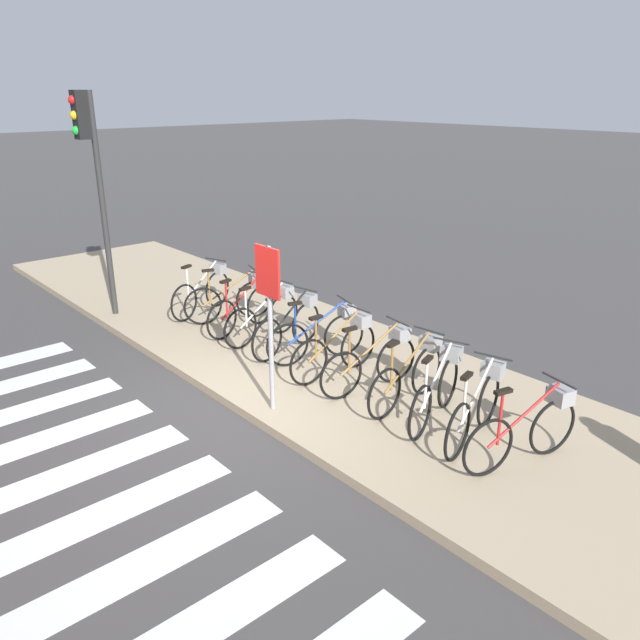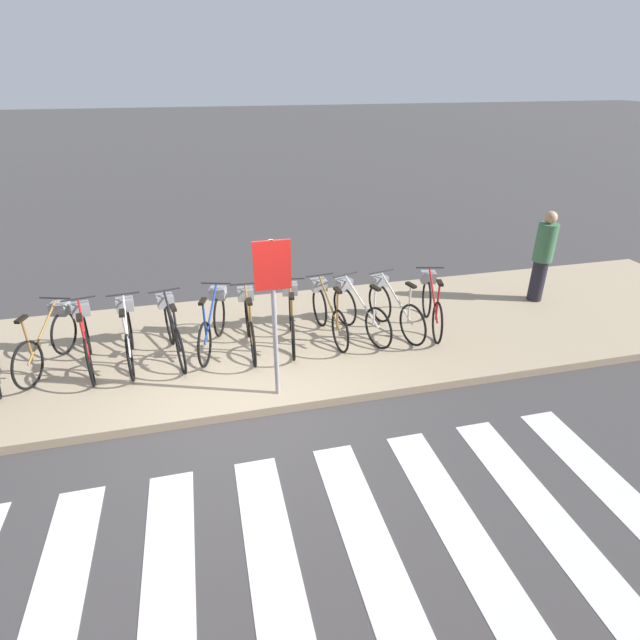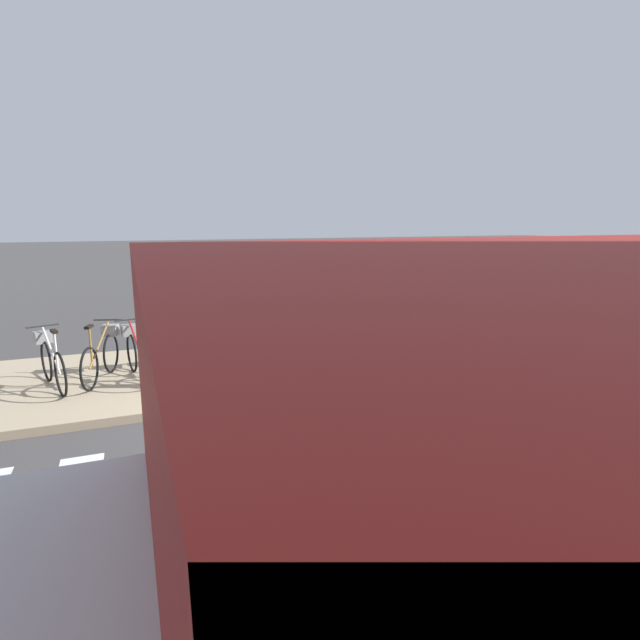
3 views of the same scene
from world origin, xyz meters
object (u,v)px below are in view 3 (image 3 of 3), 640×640
parked_bicycle_7 (309,336)px  parked_bicycle_11 (421,327)px  parked_bicycle_6 (275,340)px  parked_bicycle_9 (363,332)px  parked_bicycle_5 (244,340)px  pedestrian (500,295)px  parked_bicycle_4 (211,345)px  parked_bicycle_2 (136,352)px  parked_bicycle_0 (51,360)px  parked_bicycle_10 (390,330)px  parked_bicycle_1 (103,353)px  parked_bicycle_8 (338,333)px  sign_post (312,293)px  parked_bicycle_3 (173,348)px

parked_bicycle_7 → parked_bicycle_11: same height
parked_bicycle_6 → parked_bicycle_9: size_ratio=1.04×
parked_bicycle_5 → pedestrian: (5.83, 0.35, 0.44)m
parked_bicycle_4 → pedestrian: size_ratio=0.93×
parked_bicycle_2 → parked_bicycle_9: bearing=0.0°
parked_bicycle_0 → pedestrian: bearing=3.4°
parked_bicycle_10 → parked_bicycle_7: bearing=178.8°
parked_bicycle_7 → pedestrian: size_ratio=0.94×
parked_bicycle_1 → parked_bicycle_9: 4.52m
parked_bicycle_1 → parked_bicycle_8: 4.04m
sign_post → parked_bicycle_0: bearing=160.4°
parked_bicycle_7 → parked_bicycle_11: 2.31m
parked_bicycle_1 → parked_bicycle_6: same height
parked_bicycle_4 → sign_post: 2.15m
parked_bicycle_1 → parked_bicycle_6: bearing=-2.7°
parked_bicycle_5 → pedestrian: pedestrian is taller
parked_bicycle_4 → pedestrian: (6.42, 0.46, 0.44)m
pedestrian → parked_bicycle_2: bearing=-176.4°
parked_bicycle_8 → parked_bicycle_2: bearing=-179.0°
parked_bicycle_0 → parked_bicycle_7: bearing=0.8°
parked_bicycle_8 → parked_bicycle_10: 1.06m
pedestrian → parked_bicycle_1: bearing=-177.4°
parked_bicycle_8 → parked_bicycle_6: bearing=-176.1°
parked_bicycle_6 → parked_bicycle_10: size_ratio=1.02×
parked_bicycle_4 → parked_bicycle_5: same height
parked_bicycle_4 → pedestrian: pedestrian is taller
parked_bicycle_0 → parked_bicycle_3: 1.78m
parked_bicycle_1 → parked_bicycle_7: size_ratio=0.97×
parked_bicycle_7 → parked_bicycle_0: bearing=-179.2°
parked_bicycle_11 → parked_bicycle_5: bearing=177.3°
parked_bicycle_5 → parked_bicycle_6: (0.52, -0.14, 0.00)m
parked_bicycle_1 → parked_bicycle_3: bearing=-5.3°
parked_bicycle_9 → parked_bicycle_11: same height
parked_bicycle_2 → parked_bicycle_3: bearing=1.4°
parked_bicycle_5 → sign_post: sign_post is taller
parked_bicycle_1 → parked_bicycle_4: (1.68, -0.10, 0.00)m
parked_bicycle_10 → pedestrian: size_ratio=0.93×
parked_bicycle_5 → parked_bicycle_9: 2.24m
parked_bicycle_5 → parked_bicycle_7: 1.18m
parked_bicycle_3 → parked_bicycle_4: same height
parked_bicycle_3 → parked_bicycle_7: same height
parked_bicycle_2 → parked_bicycle_1: bearing=167.4°
parked_bicycle_6 → sign_post: 1.68m
parked_bicycle_0 → parked_bicycle_8: size_ratio=0.96×
parked_bicycle_0 → parked_bicycle_5: same height
parked_bicycle_4 → parked_bicycle_5: bearing=10.1°
parked_bicycle_2 → parked_bicycle_7: 2.95m
parked_bicycle_2 → parked_bicycle_9: size_ratio=1.03×
parked_bicycle_6 → parked_bicycle_11: same height
parked_bicycle_0 → parked_bicycle_10: (5.80, 0.02, 0.00)m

